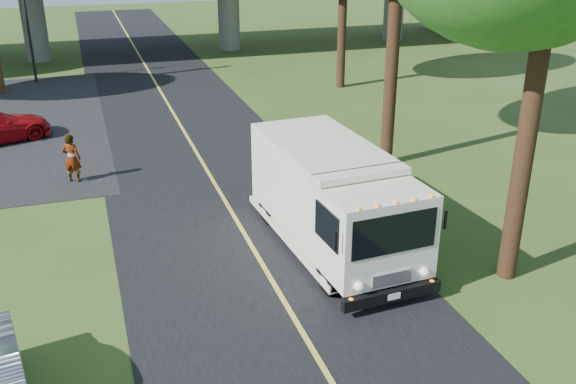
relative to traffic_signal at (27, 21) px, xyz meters
name	(u,v)px	position (x,y,z in m)	size (l,w,h in m)	color
ground	(307,341)	(6.00, -26.00, -3.20)	(120.00, 120.00, 0.00)	#334B1B
road	(208,173)	(6.00, -16.00, -3.19)	(7.00, 90.00, 0.02)	black
lane_line	(208,172)	(6.00, -16.00, -3.17)	(0.12, 90.00, 0.01)	gold
traffic_signal	(27,21)	(0.00, 0.00, 0.00)	(0.18, 0.22, 5.20)	black
step_van	(332,196)	(7.97, -22.34, -1.73)	(2.77, 6.59, 2.71)	silver
pedestrian	(72,158)	(1.65, -15.40, -2.38)	(0.60, 0.39, 1.63)	gray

